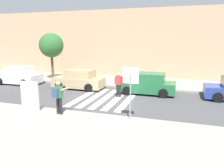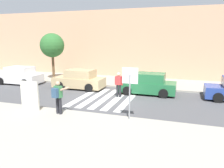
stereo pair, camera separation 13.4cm
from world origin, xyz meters
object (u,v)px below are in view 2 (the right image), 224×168
Objects in this scene: photographer_with_backpack at (58,95)px; street_tree_west at (52,46)px; parked_car_green at (148,84)px; pedestrian_crossing at (119,83)px; parked_car_white at (19,76)px; parked_car_tan at (79,80)px; stop_sign at (130,82)px; advertising_board at (30,96)px.

street_tree_west reaches higher than photographer_with_backpack.
street_tree_west is at bearing 166.52° from parked_car_green.
parked_car_white is (-9.76, 1.58, -0.25)m from pedestrian_crossing.
parked_car_tan is at bearing 157.53° from pedestrian_crossing.
parked_car_tan is 1.00× the size of parked_car_green.
parked_car_green is at bearing 42.35° from pedestrian_crossing.
stop_sign is at bearing -45.85° from parked_car_tan.
parked_car_green is at bearing 0.00° from parked_car_tan.
advertising_board is (6.09, -6.14, 0.21)m from parked_car_white.
parked_car_white is 8.65m from advertising_board.
parked_car_white is 1.00× the size of parked_car_green.
parked_car_green is 10.03m from street_tree_west.
street_tree_west reaches higher than parked_car_green.
parked_car_green is (11.49, 0.00, 0.00)m from parked_car_white.
pedestrian_crossing is 0.42× the size of parked_car_tan.
parked_car_white is at bearing -132.61° from street_tree_west.
parked_car_tan is at bearing 180.00° from parked_car_green.
advertising_board reaches higher than parked_car_white.
parked_car_green is at bearing 0.00° from parked_car_white.
photographer_with_backpack is 1.84m from advertising_board.
parked_car_tan is 2.56× the size of advertising_board.
parked_car_white is 11.49m from parked_car_green.
photographer_with_backpack is at bearing -3.29° from advertising_board.
stop_sign reaches higher than parked_car_green.
stop_sign is 3.77m from photographer_with_backpack.
pedestrian_crossing is 0.40× the size of street_tree_west.
advertising_board is (-5.48, -0.35, -1.03)m from stop_sign.
advertising_board reaches higher than parked_car_green.
parked_car_tan is at bearing 0.00° from parked_car_white.
parked_car_tan is 6.15m from advertising_board.
stop_sign is at bearing -89.18° from parked_car_green.
pedestrian_crossing reaches higher than parked_car_green.
stop_sign is at bearing -40.28° from street_tree_west.
stop_sign is 8.17m from parked_car_tan.
street_tree_west is at bearing 153.49° from pedestrian_crossing.
parked_car_tan is at bearing 134.15° from stop_sign.
pedestrian_crossing is at bearing 68.52° from photographer_with_backpack.
parked_car_white and parked_car_tan have the same top height.
photographer_with_backpack is 0.42× the size of parked_car_white.
parked_car_green is (5.54, 0.00, 0.00)m from parked_car_tan.
pedestrian_crossing is 2.35m from parked_car_green.
stop_sign is at bearing -66.74° from pedestrian_crossing.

